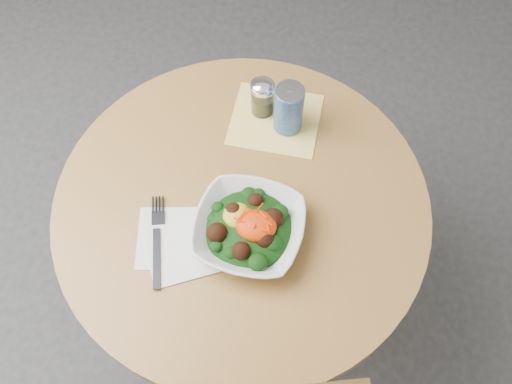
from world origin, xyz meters
TOP-DOWN VIEW (x-y plane):
  - ground at (0.00, 0.00)m, footprint 6.00×6.00m
  - table at (0.00, 0.00)m, footprint 0.90×0.90m
  - cloth_napkin at (0.05, 0.25)m, footprint 0.24×0.22m
  - paper_napkins at (-0.13, -0.13)m, footprint 0.22×0.22m
  - salad_bowl at (0.03, -0.08)m, footprint 0.28×0.28m
  - fork at (-0.18, -0.12)m, footprint 0.07×0.23m
  - spice_shaker at (0.02, 0.27)m, footprint 0.06×0.06m
  - beverage_can at (0.09, 0.23)m, footprint 0.07×0.07m

SIDE VIEW (x-z plane):
  - ground at x=0.00m, z-range 0.00..0.00m
  - table at x=0.00m, z-range 0.18..0.93m
  - cloth_napkin at x=0.05m, z-range 0.75..0.75m
  - paper_napkins at x=-0.13m, z-range 0.75..0.75m
  - fork at x=-0.18m, z-range 0.75..0.76m
  - salad_bowl at x=0.03m, z-range 0.74..0.83m
  - spice_shaker at x=0.02m, z-range 0.75..0.86m
  - beverage_can at x=0.09m, z-range 0.75..0.89m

